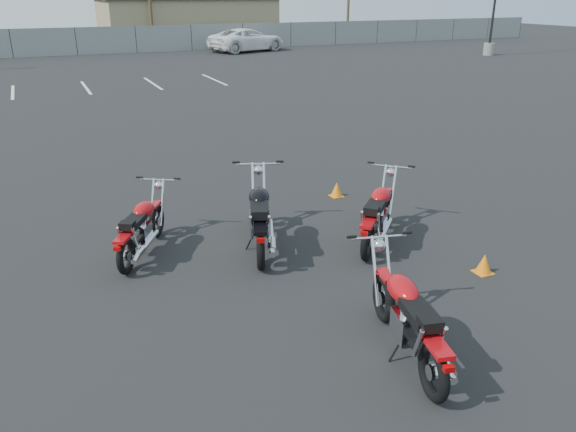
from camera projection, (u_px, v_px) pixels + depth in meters
name	position (u px, v px, depth m)	size (l,w,h in m)	color
ground	(292.00, 270.00, 8.66)	(120.00, 120.00, 0.00)	black
motorcycle_front_red	(142.00, 228.00, 9.05)	(1.40, 1.94, 1.00)	black
motorcycle_second_black	(260.00, 217.00, 9.26)	(1.32, 2.35, 1.17)	black
motorcycle_third_red	(378.00, 215.00, 9.47)	(1.86, 1.90, 1.10)	black
motorcycle_rear_red	(408.00, 318.00, 6.46)	(1.02, 2.25, 1.10)	black
training_cone_near	(337.00, 189.00, 11.74)	(0.26, 0.26, 0.31)	orange
training_cone_far	(484.00, 264.00, 8.53)	(0.26, 0.26, 0.31)	orange
light_pole_east	(494.00, 5.00, 36.95)	(0.80, 0.70, 11.74)	gray
chainlink_fence	(76.00, 41.00, 37.94)	(80.06, 0.06, 1.80)	slate
tan_building_east	(186.00, 18.00, 49.02)	(14.40, 9.40, 3.70)	#8E805B
parking_line_stripes	(50.00, 90.00, 24.62)	(15.12, 4.00, 0.01)	silver
white_van	(247.00, 33.00, 40.18)	(6.62, 2.65, 2.51)	white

